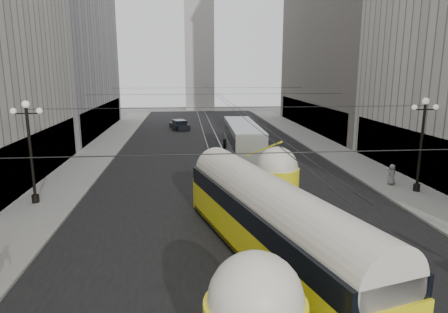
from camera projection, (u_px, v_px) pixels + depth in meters
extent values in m
cube|color=black|center=(217.00, 154.00, 40.39)|extent=(20.00, 85.00, 0.02)
cube|color=gray|center=(103.00, 148.00, 42.65)|extent=(4.00, 72.00, 0.15)
cube|color=gray|center=(321.00, 144.00, 44.90)|extent=(4.00, 72.00, 0.15)
cube|color=gray|center=(210.00, 154.00, 40.32)|extent=(0.12, 85.00, 0.04)
cube|color=gray|center=(225.00, 153.00, 40.46)|extent=(0.12, 85.00, 0.04)
cube|color=black|center=(42.00, 154.00, 30.38)|extent=(0.10, 18.00, 3.60)
cube|color=#999999|center=(50.00, 24.00, 50.60)|extent=(12.00, 28.00, 28.00)
cube|color=black|center=(104.00, 118.00, 53.72)|extent=(0.10, 25.20, 3.60)
cube|color=black|center=(407.00, 153.00, 31.07)|extent=(0.10, 18.00, 3.60)
cube|color=#514C47|center=(355.00, 12.00, 53.93)|extent=(12.00, 32.00, 32.00)
cube|color=black|center=(307.00, 115.00, 56.36)|extent=(0.10, 28.80, 3.60)
cube|color=#B2AFA8|center=(199.00, 52.00, 84.03)|extent=(6.00, 6.00, 24.00)
cylinder|color=black|center=(31.00, 156.00, 24.43)|extent=(0.18, 0.18, 6.00)
cylinder|color=black|center=(36.00, 199.00, 25.02)|extent=(0.44, 0.44, 0.50)
cylinder|color=black|center=(27.00, 113.00, 23.88)|extent=(1.60, 0.08, 0.08)
sphere|color=white|center=(26.00, 104.00, 23.76)|extent=(0.44, 0.44, 0.44)
sphere|color=white|center=(13.00, 111.00, 23.78)|extent=(0.36, 0.36, 0.36)
sphere|color=white|center=(39.00, 111.00, 23.92)|extent=(0.36, 0.36, 0.36)
cylinder|color=black|center=(421.00, 148.00, 26.80)|extent=(0.18, 0.18, 6.00)
cylinder|color=black|center=(417.00, 187.00, 27.38)|extent=(0.44, 0.44, 0.50)
cylinder|color=black|center=(425.00, 110.00, 26.25)|extent=(1.60, 0.08, 0.08)
sphere|color=white|center=(426.00, 101.00, 26.13)|extent=(0.44, 0.44, 0.44)
sphere|color=white|center=(414.00, 107.00, 26.14)|extent=(0.36, 0.36, 0.36)
sphere|color=white|center=(436.00, 107.00, 26.28)|extent=(0.36, 0.36, 0.36)
cylinder|color=black|center=(295.00, 152.00, 11.39)|extent=(25.00, 0.03, 0.03)
cylinder|color=black|center=(235.00, 107.00, 25.01)|extent=(25.00, 0.03, 0.03)
cylinder|color=black|center=(217.00, 94.00, 38.62)|extent=(25.00, 0.03, 0.03)
cylinder|color=black|center=(209.00, 88.00, 52.24)|extent=(25.00, 0.03, 0.03)
cylinder|color=black|center=(214.00, 94.00, 42.56)|extent=(0.03, 72.00, 0.03)
cylinder|color=black|center=(218.00, 94.00, 42.60)|extent=(0.03, 72.00, 0.03)
cube|color=#FAF115|center=(270.00, 236.00, 17.65)|extent=(6.49, 14.98, 1.79)
cube|color=black|center=(269.00, 254.00, 17.83)|extent=(6.38, 14.55, 0.32)
cube|color=black|center=(270.00, 211.00, 17.40)|extent=(6.46, 14.77, 0.90)
cylinder|color=silver|center=(271.00, 204.00, 17.34)|extent=(6.13, 14.68, 2.43)
sphere|color=silver|center=(256.00, 300.00, 10.34)|extent=(2.53, 2.53, 2.53)
cylinder|color=#FAF115|center=(276.00, 187.00, 24.65)|extent=(2.74, 2.74, 2.43)
sphere|color=silver|center=(277.00, 167.00, 24.38)|extent=(2.53, 2.53, 2.53)
cube|color=#ABAEB1|center=(243.00, 140.00, 38.52)|extent=(2.97, 12.82, 3.19)
cube|color=black|center=(243.00, 135.00, 38.41)|extent=(2.98, 12.37, 1.17)
cube|color=black|center=(254.00, 149.00, 32.29)|extent=(2.45, 0.16, 1.49)
cylinder|color=black|center=(234.00, 162.00, 34.48)|extent=(0.30, 1.06, 1.06)
cylinder|color=black|center=(265.00, 161.00, 34.73)|extent=(0.30, 1.06, 1.06)
cylinder|color=black|center=(225.00, 144.00, 42.79)|extent=(0.30, 1.06, 1.06)
cylinder|color=black|center=(249.00, 143.00, 43.04)|extent=(0.30, 1.06, 1.06)
cube|color=white|center=(245.00, 132.00, 51.06)|extent=(2.79, 4.86, 0.81)
cube|color=black|center=(245.00, 128.00, 50.94)|extent=(2.14, 2.80, 0.77)
cylinder|color=black|center=(240.00, 135.00, 49.50)|extent=(0.22, 0.65, 0.65)
cylinder|color=black|center=(254.00, 135.00, 49.66)|extent=(0.22, 0.65, 0.65)
cylinder|color=black|center=(237.00, 132.00, 52.52)|extent=(0.22, 0.65, 0.65)
cylinder|color=black|center=(250.00, 132.00, 52.68)|extent=(0.22, 0.65, 0.65)
cube|color=black|center=(180.00, 126.00, 56.61)|extent=(3.03, 4.63, 0.76)
cube|color=black|center=(180.00, 123.00, 56.50)|extent=(2.22, 2.73, 0.72)
cylinder|color=black|center=(174.00, 129.00, 55.15)|extent=(0.22, 0.61, 0.61)
cylinder|color=black|center=(185.00, 129.00, 55.30)|extent=(0.22, 0.61, 0.61)
cylinder|color=black|center=(174.00, 126.00, 57.99)|extent=(0.22, 0.61, 0.61)
cylinder|color=black|center=(185.00, 126.00, 58.14)|extent=(0.22, 0.61, 0.61)
imported|color=slate|center=(392.00, 174.00, 28.80)|extent=(0.86, 0.72, 1.52)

